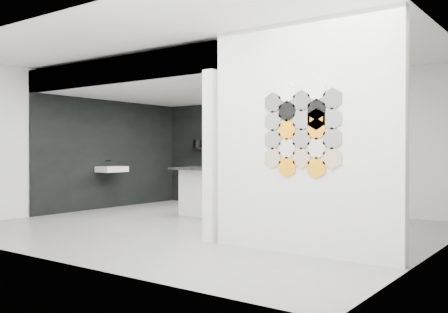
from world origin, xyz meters
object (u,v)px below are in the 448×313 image
at_px(stockpot, 198,144).
at_px(glass_vase, 299,144).
at_px(kitchen_island, 218,192).
at_px(partition_panel, 303,138).
at_px(utensil_cup, 210,145).
at_px(bottle_dark, 243,143).
at_px(kettle, 272,144).
at_px(wall_basin, 112,169).
at_px(glass_bowl, 299,145).

relative_size(stockpot, glass_vase, 1.58).
height_order(kitchen_island, glass_vase, glass_vase).
xyz_separation_m(partition_panel, stockpot, (-4.78, 3.87, 0.02)).
xyz_separation_m(partition_panel, utensil_cup, (-4.40, 3.87, -0.02)).
distance_m(glass_vase, bottle_dark, 1.39).
height_order(kitchen_island, kettle, kettle).
bearing_deg(stockpot, kitchen_island, -42.56).
bearing_deg(wall_basin, glass_vase, 31.35).
bearing_deg(kitchen_island, utensil_cup, 135.53).
bearing_deg(partition_panel, kitchen_island, 143.67).
distance_m(partition_panel, glass_bowl, 4.39).
bearing_deg(partition_panel, glass_vase, 118.23).
distance_m(glass_vase, utensil_cup, 2.33).
height_order(partition_panel, wall_basin, partition_panel).
bearing_deg(kettle, wall_basin, -155.86).
distance_m(stockpot, glass_vase, 2.70).
xyz_separation_m(partition_panel, kettle, (-2.71, 3.87, -0.01)).
bearing_deg(bottle_dark, utensil_cup, 180.00).
bearing_deg(bottle_dark, partition_panel, -48.09).
bearing_deg(glass_bowl, stockpot, 180.00).
bearing_deg(glass_vase, partition_panel, -61.77).
bearing_deg(wall_basin, utensil_cup, 62.74).
relative_size(stockpot, utensil_cup, 2.05).
relative_size(wall_basin, utensil_cup, 5.23).
relative_size(kitchen_island, utensil_cup, 15.69).
relative_size(glass_bowl, bottle_dark, 0.85).
relative_size(kettle, glass_vase, 1.17).
distance_m(glass_bowl, glass_vase, 0.02).
xyz_separation_m(stockpot, glass_vase, (2.70, 0.00, -0.02)).
bearing_deg(utensil_cup, glass_bowl, 0.00).
relative_size(glass_bowl, utensil_cup, 1.30).
distance_m(kettle, utensil_cup, 1.69).
height_order(kettle, glass_bowl, kettle).
distance_m(kettle, bottle_dark, 0.76).
xyz_separation_m(wall_basin, stockpot, (0.69, 2.07, 0.57)).
relative_size(kitchen_island, bottle_dark, 10.22).
relative_size(partition_panel, glass_vase, 18.81).
height_order(partition_panel, kitchen_island, partition_panel).
bearing_deg(glass_bowl, glass_vase, 0.00).
relative_size(partition_panel, utensil_cup, 24.39).
distance_m(stockpot, bottle_dark, 1.31).
relative_size(kitchen_island, stockpot, 7.67).
bearing_deg(bottle_dark, glass_vase, 0.00).
distance_m(partition_panel, kettle, 4.72).
relative_size(glass_vase, bottle_dark, 0.84).
bearing_deg(wall_basin, kitchen_island, 6.25).
bearing_deg(kettle, utensil_cup, 167.30).
height_order(kitchen_island, stockpot, stockpot).
height_order(partition_panel, kettle, partition_panel).
xyz_separation_m(wall_basin, glass_vase, (3.39, 2.07, 0.54)).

